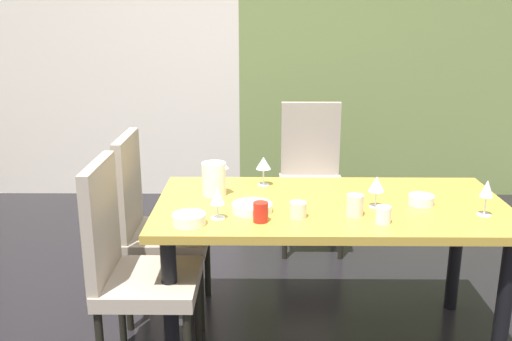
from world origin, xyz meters
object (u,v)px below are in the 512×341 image
object	(u,v)px
chair_left_far	(152,219)
cup_right	(261,212)
dining_table	(331,221)
wine_glass_corner	(218,197)
cup_west	(355,205)
serving_bowl_near_window	(252,208)
pitcher_left	(214,179)
wine_glass_rear	(263,164)
serving_bowl_east	(421,200)
chair_head_far	(311,170)
cup_center	(298,210)
wine_glass_north	(487,190)
cup_front	(383,215)
serving_bowl_south	(189,219)
chair_left_near	(130,262)
wine_glass_near_shelf	(377,185)

from	to	relation	value
chair_left_far	cup_right	world-z (taller)	chair_left_far
dining_table	wine_glass_corner	distance (m)	0.61
dining_table	cup_west	bearing A→B (deg)	-63.61
serving_bowl_near_window	pitcher_left	distance (m)	0.32
dining_table	wine_glass_corner	xyz separation A→B (m)	(-0.53, -0.22, 0.19)
wine_glass_rear	serving_bowl_east	distance (m)	0.82
chair_left_far	chair_head_far	bearing A→B (deg)	136.24
chair_left_far	pitcher_left	size ratio (longest dim) A/B	6.04
cup_center	serving_bowl_near_window	bearing A→B (deg)	161.04
chair_head_far	wine_glass_corner	world-z (taller)	chair_head_far
wine_glass_north	serving_bowl_near_window	bearing A→B (deg)	177.88
wine_glass_rear	cup_front	distance (m)	0.76
wine_glass_rear	serving_bowl_east	bearing A→B (deg)	-21.59
chair_head_far	serving_bowl_south	size ratio (longest dim) A/B	6.90
serving_bowl_near_window	serving_bowl_south	distance (m)	0.32
wine_glass_rear	wine_glass_north	world-z (taller)	wine_glass_north
wine_glass_corner	cup_center	xyz separation A→B (m)	(0.36, 0.02, -0.07)
cup_right	cup_west	xyz separation A→B (m)	(0.43, 0.08, 0.00)
dining_table	chair_left_near	size ratio (longest dim) A/B	1.66
chair_left_far	wine_glass_corner	distance (m)	0.69
serving_bowl_south	cup_right	world-z (taller)	cup_right
chair_head_far	wine_glass_near_shelf	world-z (taller)	chair_head_far
chair_left_far	wine_glass_north	xyz separation A→B (m)	(1.61, -0.43, 0.31)
cup_west	pitcher_left	world-z (taller)	pitcher_left
chair_head_far	cup_west	world-z (taller)	chair_head_far
chair_left_far	chair_left_near	size ratio (longest dim) A/B	1.00
cup_center	cup_west	xyz separation A→B (m)	(0.26, 0.03, 0.01)
wine_glass_corner	wine_glass_north	xyz separation A→B (m)	(1.21, 0.05, 0.02)
serving_bowl_south	pitcher_left	distance (m)	0.42
cup_front	serving_bowl_east	bearing A→B (deg)	46.61
chair_left_near	serving_bowl_near_window	distance (m)	0.61
wine_glass_near_shelf	cup_center	xyz separation A→B (m)	(-0.37, -0.14, -0.07)
wine_glass_north	pitcher_left	size ratio (longest dim) A/B	1.00
chair_head_far	cup_right	bearing A→B (deg)	76.77
chair_left_near	serving_bowl_south	world-z (taller)	chair_left_near
serving_bowl_south	wine_glass_near_shelf	bearing A→B (deg)	15.03
wine_glass_rear	cup_right	size ratio (longest dim) A/B	1.72
chair_left_near	cup_front	bearing A→B (deg)	90.04
dining_table	chair_head_far	world-z (taller)	chair_head_far
wine_glass_corner	pitcher_left	distance (m)	0.34
cup_front	cup_west	xyz separation A→B (m)	(-0.11, 0.09, 0.01)
wine_glass_corner	cup_right	xyz separation A→B (m)	(0.19, -0.04, -0.06)
wine_glass_near_shelf	pitcher_left	world-z (taller)	pitcher_left
wine_glass_near_shelf	serving_bowl_south	world-z (taller)	wine_glass_near_shelf
serving_bowl_south	cup_right	bearing A→B (deg)	6.24
serving_bowl_east	serving_bowl_south	bearing A→B (deg)	-166.02
serving_bowl_east	wine_glass_near_shelf	bearing A→B (deg)	-170.05
serving_bowl_east	wine_glass_north	bearing A→B (deg)	-30.56
wine_glass_north	cup_center	xyz separation A→B (m)	(-0.85, -0.03, -0.08)
chair_head_far	wine_glass_rear	size ratio (longest dim) A/B	6.54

